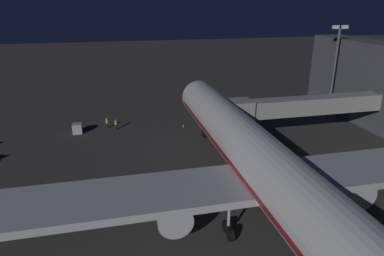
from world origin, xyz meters
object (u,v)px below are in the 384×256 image
apron_floodlight_mast (335,66)px  traffic_cone_nose_starboard (183,126)px  jet_bridge (296,107)px  airliner_at_gate (278,182)px  ground_crew_by_belt_loader (116,124)px  baggage_container_near_belt (77,129)px  traffic_cone_nose_port (208,124)px  ground_crew_near_nose_gear (107,122)px

apron_floodlight_mast → traffic_cone_nose_starboard: 29.32m
jet_bridge → apron_floodlight_mast: 16.16m
airliner_at_gate → jet_bridge: 24.13m
ground_crew_by_belt_loader → traffic_cone_nose_starboard: bearing=172.5°
baggage_container_near_belt → traffic_cone_nose_starboard: bearing=176.3°
ground_crew_by_belt_loader → traffic_cone_nose_starboard: ground_crew_by_belt_loader is taller
airliner_at_gate → traffic_cone_nose_port: size_ratio=116.75×
airliner_at_gate → traffic_cone_nose_starboard: airliner_at_gate is taller
airliner_at_gate → baggage_container_near_belt: airliner_at_gate is taller
apron_floodlight_mast → ground_crew_by_belt_loader: apron_floodlight_mast is taller
jet_bridge → baggage_container_near_belt: jet_bridge is taller
airliner_at_gate → traffic_cone_nose_port: 31.35m
baggage_container_near_belt → traffic_cone_nose_port: size_ratio=2.98×
airliner_at_gate → traffic_cone_nose_port: bearing=-94.1°
ground_crew_near_nose_gear → ground_crew_by_belt_loader: 1.85m
ground_crew_by_belt_loader → traffic_cone_nose_starboard: 11.60m
airliner_at_gate → ground_crew_near_nose_gear: 36.99m
baggage_container_near_belt → traffic_cone_nose_starboard: 17.83m
apron_floodlight_mast → ground_crew_near_nose_gear: (40.67, -3.64, -8.83)m
airliner_at_gate → apron_floodlight_mast: airliner_at_gate is taller
airliner_at_gate → ground_crew_by_belt_loader: (13.68, -32.33, -4.67)m
airliner_at_gate → ground_crew_near_nose_gear: (15.17, -33.42, -4.65)m
jet_bridge → apron_floodlight_mast: bearing=-142.7°
apron_floodlight_mast → jet_bridge: bearing=37.3°
jet_bridge → traffic_cone_nose_port: size_ratio=44.77×
ground_crew_near_nose_gear → jet_bridge: bearing=155.1°
apron_floodlight_mast → ground_crew_near_nose_gear: 41.78m
ground_crew_near_nose_gear → traffic_cone_nose_starboard: 13.25m
baggage_container_near_belt → ground_crew_by_belt_loader: 6.32m
apron_floodlight_mast → traffic_cone_nose_port: 25.20m
baggage_container_near_belt → ground_crew_by_belt_loader: bearing=-176.6°
baggage_container_near_belt → traffic_cone_nose_port: baggage_container_near_belt is taller
airliner_at_gate → baggage_container_near_belt: bearing=-58.0°
baggage_container_near_belt → ground_crew_by_belt_loader: ground_crew_by_belt_loader is taller
airliner_at_gate → ground_crew_by_belt_loader: airliner_at_gate is taller
baggage_container_near_belt → traffic_cone_nose_starboard: (-17.79, 1.14, -0.55)m
airliner_at_gate → ground_crew_near_nose_gear: size_ratio=35.38×
apron_floodlight_mast → traffic_cone_nose_port: apron_floodlight_mast is taller
airliner_at_gate → jet_bridge: (-13.06, -20.29, 0.13)m
jet_bridge → apron_floodlight_mast: size_ratio=1.46×
airliner_at_gate → traffic_cone_nose_starboard: (2.20, -30.81, -5.38)m
traffic_cone_nose_port → airliner_at_gate: bearing=85.9°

